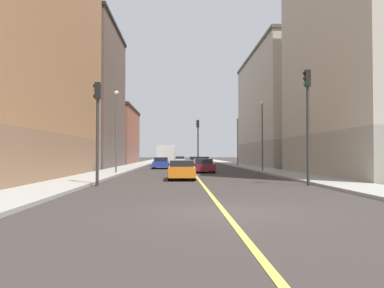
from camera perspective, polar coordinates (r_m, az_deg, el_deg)
The scene contains 23 objects.
ground_plane at distance 11.90m, azimuth 4.68°, elevation -9.78°, with size 400.00×400.00×0.00m, color #37302E.
sidewalk_left at distance 61.38m, azimuth 6.48°, elevation -3.00°, with size 3.03×168.00×0.15m, color #9E9B93.
sidewalk_right at distance 61.04m, azimuth -7.86°, elevation -3.00°, with size 3.03×168.00×0.15m, color #9E9B93.
lane_center_stripe at distance 60.74m, azimuth -0.67°, elevation -3.09°, with size 0.16×154.00×0.01m, color #E5D14C.
building_left_near at distance 35.19m, azimuth 24.82°, elevation 14.74°, with size 9.94×18.98×22.91m.
building_left_mid at distance 58.44m, azimuth 13.31°, elevation 4.87°, with size 9.94×25.87×16.25m.
building_right_corner at distance 31.67m, azimuth -26.03°, elevation 12.77°, with size 9.94×23.35×18.85m.
building_right_midblock at distance 51.30m, azimuth -16.27°, elevation 6.60°, with size 9.94×16.75×17.72m.
building_right_distant at distance 70.46m, azimuth -12.26°, elevation 1.14°, with size 9.94×18.67×9.78m.
traffic_light_left_near at distance 22.51m, azimuth 16.39°, elevation 4.59°, with size 0.40×0.32×6.34m.
traffic_light_right_near at distance 21.78m, azimuth -13.57°, elevation 3.62°, with size 0.40×0.32×5.58m.
traffic_light_median_far at distance 47.40m, azimuth 0.86°, elevation 1.02°, with size 0.40×0.32×5.83m.
street_lamp_left_near at distance 38.59m, azimuth 10.14°, elevation 2.32°, with size 0.36×0.36×6.73m.
street_lamp_right_near at distance 34.42m, azimuth -10.92°, elevation 3.05°, with size 0.36×0.36×7.03m.
street_lamp_left_far at distance 54.18m, azimuth 6.63°, elevation 1.08°, with size 0.36×0.36×6.48m.
car_silver at distance 74.09m, azimuth -3.81°, elevation -2.29°, with size 1.96×4.39×1.38m.
car_orange at distance 26.58m, azimuth -1.51°, elevation -3.79°, with size 1.80×4.13×1.30m.
car_maroon at distance 36.86m, azimuth 1.61°, elevation -3.18°, with size 2.04×4.17×1.27m.
car_white at distance 77.32m, azimuth -1.75°, elevation -2.29°, with size 1.97×4.41×1.28m.
car_red at distance 59.86m, azimuth 0.46°, elevation -2.50°, with size 1.87×4.06×1.34m.
car_green at distance 69.76m, azimuth 1.73°, elevation -2.38°, with size 2.02×4.51×1.27m.
car_blue at distance 46.97m, azimuth -4.50°, elevation -2.77°, with size 1.89×4.48×1.34m.
box_truck at distance 56.95m, azimuth -3.75°, elevation -1.61°, with size 2.53×7.19×2.98m.
Camera 1 is at (-1.35, -11.70, 1.72)m, focal length 36.82 mm.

